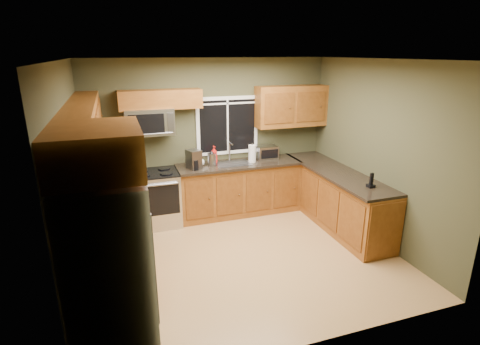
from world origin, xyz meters
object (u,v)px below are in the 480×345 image
microwave (149,122)px  cordless_phone (371,183)px  toaster_oven (267,152)px  coffee_maker (194,160)px  soap_bottle_b (252,154)px  soap_bottle_a (214,155)px  range (156,198)px  refrigerator (110,272)px  paper_towel_roll (252,154)px  soap_bottle_c (201,161)px  kettle (212,159)px

microwave → cordless_phone: (2.86, -1.89, -0.73)m
toaster_oven → coffee_maker: coffee_maker is taller
soap_bottle_b → cordless_phone: (1.11, -1.91, -0.03)m
coffee_maker → soap_bottle_a: size_ratio=1.04×
coffee_maker → soap_bottle_b: bearing=11.7°
microwave → soap_bottle_b: (1.75, 0.02, -0.70)m
coffee_maker → soap_bottle_a: bearing=27.5°
cordless_phone → coffee_maker: bearing=142.7°
range → microwave: size_ratio=1.23×
refrigerator → paper_towel_roll: refrigerator is taller
coffee_maker → soap_bottle_c: (0.15, 0.15, -0.07)m
microwave → soap_bottle_c: microwave is taller
soap_bottle_a → cordless_phone: size_ratio=1.43×
soap_bottle_c → paper_towel_roll: bearing=-5.5°
paper_towel_roll → range: bearing=179.9°
refrigerator → soap_bottle_c: size_ratio=10.98×
cordless_phone → soap_bottle_c: bearing=138.3°
paper_towel_roll → refrigerator: bearing=-130.8°
refrigerator → range: (0.69, 2.77, -0.43)m
microwave → coffee_maker: bearing=-17.2°
range → microwave: microwave is taller
soap_bottle_b → microwave: bearing=-179.2°
coffee_maker → kettle: coffee_maker is taller
range → soap_bottle_a: size_ratio=3.07×
range → cordless_phone: 3.40m
range → soap_bottle_c: bearing=6.0°
refrigerator → soap_bottle_b: bearing=50.2°
cordless_phone → toaster_oven: bearing=113.8°
paper_towel_roll → soap_bottle_a: paper_towel_roll is taller
kettle → soap_bottle_b: (0.77, 0.14, -0.03)m
microwave → toaster_oven: (2.03, 0.00, -0.67)m
toaster_oven → soap_bottle_c: (-1.23, -0.05, -0.03)m
kettle → cordless_phone: 2.59m
kettle → refrigerator: bearing=-120.8°
soap_bottle_a → soap_bottle_c: bearing=-167.3°
microwave → kettle: 1.19m
paper_towel_roll → cordless_phone: 2.10m
kettle → range: bearing=-178.6°
range → soap_bottle_c: (0.80, 0.08, 0.55)m
range → paper_towel_roll: size_ratio=2.76×
microwave → soap_bottle_a: microwave is taller
range → soap_bottle_b: 1.85m
refrigerator → soap_bottle_c: bearing=62.4°
toaster_oven → soap_bottle_a: bearing=179.8°
refrigerator → paper_towel_roll: size_ratio=5.30×
microwave → range: bearing=-90.0°
kettle → cordless_phone: bearing=-43.3°
refrigerator → soap_bottle_b: size_ratio=9.70×
coffee_maker → soap_bottle_b: coffee_maker is taller
paper_towel_roll → coffee_maker: bearing=-176.5°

